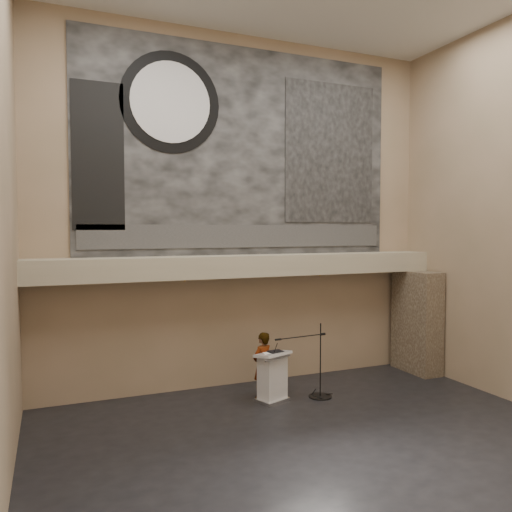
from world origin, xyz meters
name	(u,v)px	position (x,y,z in m)	size (l,w,h in m)	color
floor	(326,447)	(0.00, 0.00, 0.00)	(10.00, 10.00, 0.00)	black
wall_back	(243,212)	(0.00, 4.00, 4.25)	(10.00, 0.02, 8.50)	#826F52
wall_left	(0,196)	(-5.00, 0.00, 4.25)	(0.02, 8.00, 8.50)	#826F52
soffit	(250,266)	(0.00, 3.60, 2.95)	(10.00, 0.80, 0.50)	gray
sprinkler_left	(185,280)	(-1.60, 3.55, 2.67)	(0.04, 0.04, 0.06)	#B2893D
sprinkler_right	(320,275)	(1.90, 3.55, 2.67)	(0.04, 0.04, 0.06)	#B2893D
banner	(244,152)	(0.00, 3.97, 5.70)	(8.00, 0.05, 5.00)	black
banner_text_strip	(245,236)	(0.00, 3.93, 3.65)	(7.76, 0.02, 0.55)	#313131
banner_clock_rim	(171,102)	(-1.80, 3.93, 6.70)	(2.30, 2.30, 0.02)	black
banner_clock_face	(171,102)	(-1.80, 3.91, 6.70)	(1.84, 1.84, 0.02)	silver
banner_building_print	(330,153)	(2.40, 3.93, 5.80)	(2.60, 0.02, 3.60)	black
banner_brick_print	(98,156)	(-3.40, 3.93, 5.40)	(1.10, 0.02, 3.20)	black
stone_pier	(417,321)	(4.65, 3.15, 1.35)	(0.60, 1.40, 2.70)	#45382A
lectern	(272,377)	(0.09, 2.46, 0.55)	(0.86, 0.73, 1.14)	silver
binder	(276,352)	(0.16, 2.44, 1.12)	(0.31, 0.24, 0.04)	black
papers	(268,354)	(-0.04, 2.41, 1.10)	(0.19, 0.27, 0.01)	silver
speaker_person	(262,365)	(-0.02, 2.77, 0.75)	(0.55, 0.36, 1.50)	white
mic_stand	(319,387)	(1.18, 2.32, 0.25)	(1.44, 0.52, 1.69)	black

